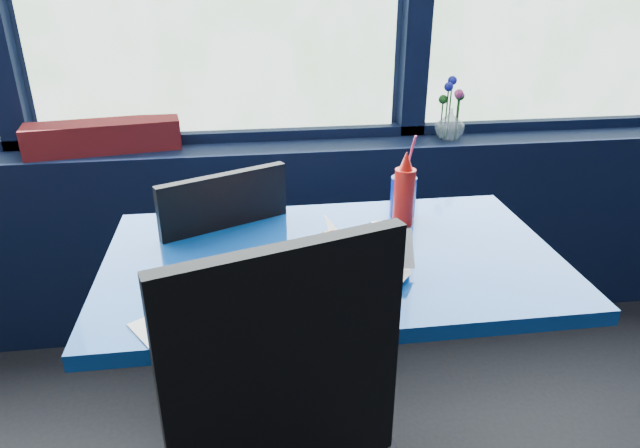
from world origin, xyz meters
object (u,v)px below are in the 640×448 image
at_px(flower_vase, 450,120).
at_px(food_basket, 344,259).
at_px(planter_box, 104,136).
at_px(near_table, 332,313).
at_px(soda_cup, 403,196).
at_px(chair_near_back, 246,274).
at_px(ketchup_bottle, 404,193).

height_order(flower_vase, food_basket, flower_vase).
bearing_deg(planter_box, flower_vase, -9.85).
bearing_deg(near_table, soda_cup, 42.45).
relative_size(chair_near_back, food_basket, 2.39).
xyz_separation_m(near_table, soda_cup, (0.25, 0.23, 0.25)).
bearing_deg(soda_cup, near_table, -137.55).
bearing_deg(food_basket, planter_box, 150.26).
distance_m(planter_box, ketchup_bottle, 1.21).
distance_m(planter_box, soda_cup, 1.18).
height_order(planter_box, ketchup_bottle, ketchup_bottle).
relative_size(chair_near_back, soda_cup, 3.49).
bearing_deg(food_basket, flower_vase, 79.74).
xyz_separation_m(food_basket, ketchup_bottle, (0.22, 0.27, 0.06)).
bearing_deg(soda_cup, planter_box, 147.34).
bearing_deg(chair_near_back, planter_box, -71.66).
height_order(flower_vase, soda_cup, flower_vase).
bearing_deg(flower_vase, near_table, -125.99).
xyz_separation_m(flower_vase, soda_cup, (-0.36, -0.61, -0.06)).
height_order(near_table, soda_cup, soda_cup).
xyz_separation_m(near_table, ketchup_bottle, (0.24, 0.17, 0.28)).
bearing_deg(chair_near_back, near_table, 100.81).
xyz_separation_m(ketchup_bottle, soda_cup, (0.02, 0.06, -0.04)).
distance_m(chair_near_back, flower_vase, 1.05).
height_order(chair_near_back, soda_cup, soda_cup).
relative_size(near_table, planter_box, 2.13).
xyz_separation_m(chair_near_back, planter_box, (-0.51, 0.54, 0.33)).
bearing_deg(ketchup_bottle, flower_vase, 60.87).
height_order(flower_vase, ketchup_bottle, flower_vase).
bearing_deg(chair_near_back, food_basket, 95.46).
relative_size(chair_near_back, ketchup_bottle, 4.02).
relative_size(food_basket, soda_cup, 1.46).
height_order(chair_near_back, flower_vase, flower_vase).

